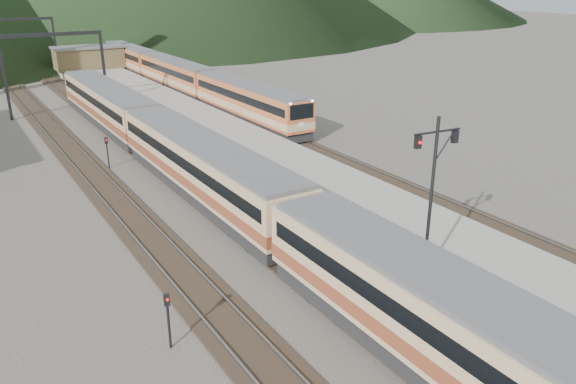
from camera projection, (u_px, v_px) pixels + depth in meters
track_main at (136, 144)px, 46.17m from camera, size 2.60×200.00×0.23m
track_far at (73, 154)px, 43.71m from camera, size 2.60×200.00×0.23m
track_second at (258, 126)px, 51.84m from camera, size 2.60×200.00×0.23m
platform at (208, 135)px, 47.19m from camera, size 8.00×100.00×1.00m
gantry_near at (54, 58)px, 54.70m from camera, size 9.55×0.25×8.00m
gantry_far at (17, 37)px, 74.55m from camera, size 9.55×0.25×8.00m
station_shed at (89, 57)px, 78.20m from camera, size 9.40×4.40×3.10m
main_train at (203, 165)px, 34.43m from camera, size 3.13×64.10×3.82m
second_train at (176, 76)px, 67.29m from camera, size 2.68×55.10×3.27m
signal_mast at (432, 183)px, 22.27m from camera, size 2.20×0.39×6.95m
short_signal_b at (107, 149)px, 40.09m from camera, size 0.24×0.18×2.27m
short_signal_c at (168, 314)px, 20.35m from camera, size 0.25×0.21×2.27m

